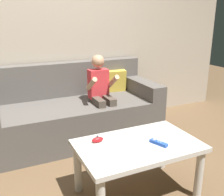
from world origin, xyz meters
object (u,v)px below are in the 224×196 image
Objects in this scene: coffee_table at (138,152)px; nunchuk_red at (98,140)px; couch at (74,112)px; person_seated_on_couch at (101,92)px; game_remote_blue_near_edge at (158,143)px.

nunchuk_red reaches higher than coffee_table.
person_seated_on_couch is at bearing -33.06° from couch.
game_remote_blue_near_edge is at bearing -90.57° from person_seated_on_couch.
game_remote_blue_near_edge is 1.59× the size of nunchuk_red.
couch is 2.01× the size of person_seated_on_couch.
couch is at bearing 96.18° from coffee_table.
couch reaches higher than nunchuk_red.
nunchuk_red is (-0.26, 0.15, 0.09)m from coffee_table.
nunchuk_red is (-0.39, 0.22, 0.01)m from game_remote_blue_near_edge.
person_seated_on_couch reaches higher than couch.
person_seated_on_couch is at bearing 65.34° from nunchuk_red.
coffee_table is at bearing -29.72° from nunchuk_red.
person_seated_on_couch is 1.10m from game_remote_blue_near_edge.
coffee_table is at bearing -97.70° from person_seated_on_couch.
game_remote_blue_near_edge is (-0.01, -1.09, -0.10)m from person_seated_on_couch.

